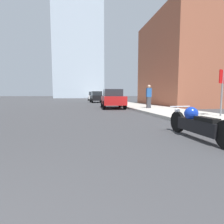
# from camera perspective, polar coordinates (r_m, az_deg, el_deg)

# --- Properties ---
(sidewalk) EXTENTS (3.34, 240.00, 0.15)m
(sidewalk) POSITION_cam_1_polar(r_m,az_deg,el_deg) (40.61, -2.90, 4.09)
(sidewalk) COLOR #B2ADA3
(sidewalk) RESTS_ON ground_plane
(brick_storefront) EXTENTS (8.73, 9.27, 8.92)m
(brick_storefront) POSITION_cam_1_polar(r_m,az_deg,el_deg) (20.75, 24.76, 14.36)
(brick_storefront) COLOR #9E563D
(brick_storefront) RESTS_ON ground_plane
(motorcycle) EXTENTS (0.62, 2.40, 0.80)m
(motorcycle) POSITION_cam_1_polar(r_m,az_deg,el_deg) (4.90, 25.84, -3.35)
(motorcycle) COLOR black
(motorcycle) RESTS_ON ground_plane
(parked_car_red) EXTENTS (2.01, 3.93, 1.58)m
(parked_car_red) POSITION_cam_1_polar(r_m,az_deg,el_deg) (14.65, 0.21, 4.37)
(parked_car_red) COLOR red
(parked_car_red) RESTS_ON ground_plane
(parked_car_black) EXTENTS (1.91, 3.88, 1.66)m
(parked_car_black) POSITION_cam_1_polar(r_m,az_deg,el_deg) (26.31, -5.08, 4.92)
(parked_car_black) COLOR black
(parked_car_black) RESTS_ON ground_plane
(parked_car_white) EXTENTS (1.94, 4.02, 1.79)m
(parked_car_white) POSITION_cam_1_polar(r_m,az_deg,el_deg) (36.62, -6.40, 5.15)
(parked_car_white) COLOR silver
(parked_car_white) RESTS_ON ground_plane
(stop_sign) EXTENTS (0.57, 0.26, 2.07)m
(stop_sign) POSITION_cam_1_polar(r_m,az_deg,el_deg) (9.33, 32.34, 7.53)
(stop_sign) COLOR slate
(stop_sign) RESTS_ON sidewalk
(pedestrian) EXTENTS (0.36, 0.24, 1.70)m
(pedestrian) POSITION_cam_1_polar(r_m,az_deg,el_deg) (13.19, 11.92, 5.09)
(pedestrian) COLOR #38383D
(pedestrian) RESTS_ON sidewalk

